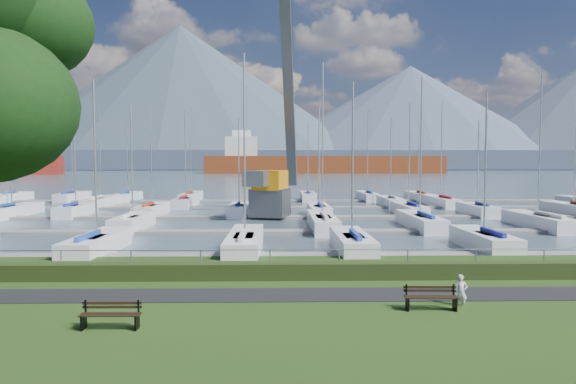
{
  "coord_description": "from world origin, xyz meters",
  "views": [
    {
      "loc": [
        -0.64,
        -22.02,
        5.03
      ],
      "look_at": [
        0.0,
        12.0,
        3.0
      ],
      "focal_mm": 32.0,
      "sensor_mm": 36.0,
      "label": 1
    }
  ],
  "objects_px": {
    "crane": "(275,158)",
    "bench_right": "(431,298)",
    "person": "(461,288)",
    "bench_left": "(111,315)"
  },
  "relations": [
    {
      "from": "person",
      "to": "crane",
      "type": "distance_m",
      "value": 32.58
    },
    {
      "from": "crane",
      "to": "bench_right",
      "type": "bearing_deg",
      "value": -64.25
    },
    {
      "from": "person",
      "to": "crane",
      "type": "xyz_separation_m",
      "value": [
        -6.68,
        31.53,
        4.71
      ]
    },
    {
      "from": "bench_left",
      "to": "bench_right",
      "type": "height_order",
      "value": "same"
    },
    {
      "from": "bench_left",
      "to": "crane",
      "type": "height_order",
      "value": "crane"
    },
    {
      "from": "bench_right",
      "to": "person",
      "type": "distance_m",
      "value": 1.33
    },
    {
      "from": "bench_right",
      "to": "crane",
      "type": "bearing_deg",
      "value": 101.76
    },
    {
      "from": "bench_left",
      "to": "bench_right",
      "type": "relative_size",
      "value": 0.99
    },
    {
      "from": "bench_left",
      "to": "crane",
      "type": "relative_size",
      "value": 0.08
    },
    {
      "from": "bench_right",
      "to": "person",
      "type": "height_order",
      "value": "person"
    }
  ]
}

